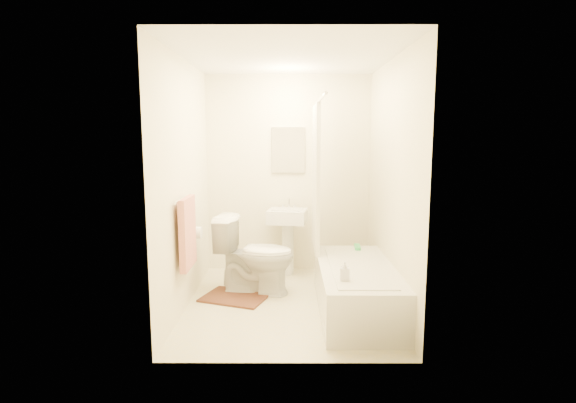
{
  "coord_description": "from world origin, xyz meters",
  "views": [
    {
      "loc": [
        0.01,
        -4.32,
        1.66
      ],
      "look_at": [
        0.0,
        0.25,
        1.0
      ],
      "focal_mm": 28.0,
      "sensor_mm": 36.0,
      "label": 1
    }
  ],
  "objects_px": {
    "toilet": "(255,255)",
    "sink": "(288,239)",
    "bathtub": "(356,289)",
    "bath_mat": "(235,297)",
    "soap_bottle": "(345,271)"
  },
  "relations": [
    {
      "from": "sink",
      "to": "bathtub",
      "type": "distance_m",
      "value": 1.34
    },
    {
      "from": "sink",
      "to": "bathtub",
      "type": "xyz_separation_m",
      "value": [
        0.66,
        -1.15,
        -0.21
      ]
    },
    {
      "from": "sink",
      "to": "soap_bottle",
      "type": "relative_size",
      "value": 5.04
    },
    {
      "from": "toilet",
      "to": "bathtub",
      "type": "bearing_deg",
      "value": -108.68
    },
    {
      "from": "bath_mat",
      "to": "soap_bottle",
      "type": "height_order",
      "value": "soap_bottle"
    },
    {
      "from": "toilet",
      "to": "soap_bottle",
      "type": "bearing_deg",
      "value": -130.38
    },
    {
      "from": "bathtub",
      "to": "soap_bottle",
      "type": "xyz_separation_m",
      "value": [
        -0.17,
        -0.45,
        0.31
      ]
    },
    {
      "from": "sink",
      "to": "soap_bottle",
      "type": "bearing_deg",
      "value": -63.42
    },
    {
      "from": "sink",
      "to": "bath_mat",
      "type": "height_order",
      "value": "sink"
    },
    {
      "from": "bathtub",
      "to": "bath_mat",
      "type": "xyz_separation_m",
      "value": [
        -1.2,
        0.35,
        -0.21
      ]
    },
    {
      "from": "toilet",
      "to": "sink",
      "type": "relative_size",
      "value": 0.95
    },
    {
      "from": "toilet",
      "to": "bath_mat",
      "type": "height_order",
      "value": "toilet"
    },
    {
      "from": "toilet",
      "to": "soap_bottle",
      "type": "xyz_separation_m",
      "value": [
        0.83,
        -0.98,
        0.13
      ]
    },
    {
      "from": "toilet",
      "to": "bath_mat",
      "type": "distance_m",
      "value": 0.48
    },
    {
      "from": "toilet",
      "to": "sink",
      "type": "xyz_separation_m",
      "value": [
        0.34,
        0.62,
        0.03
      ]
    }
  ]
}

